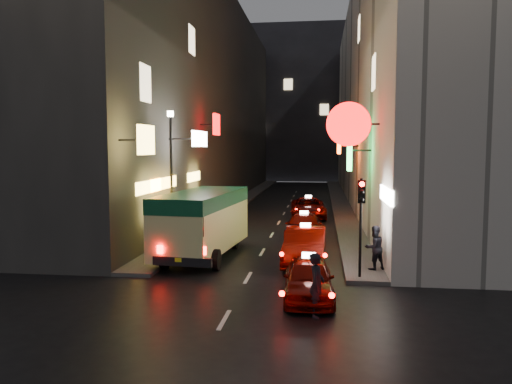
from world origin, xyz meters
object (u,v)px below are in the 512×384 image
at_px(traffic_light, 361,206).
at_px(pedestrian_crossing, 317,281).
at_px(lamp_post, 171,170).
at_px(minibus, 203,216).
at_px(taxi_near, 309,275).

bearing_deg(traffic_light, pedestrian_crossing, -111.19).
bearing_deg(lamp_post, traffic_light, -28.91).
xyz_separation_m(minibus, pedestrian_crossing, (4.89, -6.90, -0.78)).
relative_size(taxi_near, traffic_light, 1.38).
relative_size(minibus, traffic_light, 1.95).
xyz_separation_m(taxi_near, pedestrian_crossing, (0.26, -1.61, 0.27)).
bearing_deg(pedestrian_crossing, traffic_light, -14.20).
bearing_deg(traffic_light, lamp_post, 151.09).
height_order(traffic_light, lamp_post, lamp_post).
distance_m(taxi_near, lamp_post, 9.81).
bearing_deg(taxi_near, minibus, 131.20).
relative_size(pedestrian_crossing, lamp_post, 0.33).
xyz_separation_m(minibus, lamp_post, (-1.81, 1.48, 1.93)).
bearing_deg(taxi_near, traffic_light, 52.01).
bearing_deg(minibus, taxi_near, -48.80).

